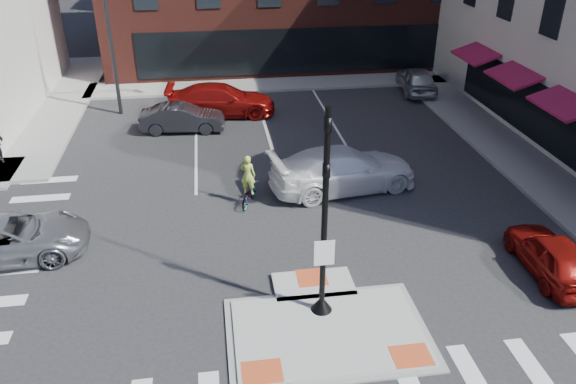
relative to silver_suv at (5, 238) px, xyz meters
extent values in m
plane|color=#28282B|center=(9.50, -4.57, -0.72)|extent=(120.00, 120.00, 0.00)
cube|color=gray|center=(9.50, -5.07, -0.69)|extent=(5.40, 3.60, 0.06)
cube|color=#A8A8A3|center=(9.50, -5.07, -0.66)|extent=(5.00, 3.20, 0.12)
cube|color=#A8A8A3|center=(9.50, -2.97, -0.66)|extent=(2.40, 1.40, 0.12)
cube|color=#D24E25|center=(7.60, -6.27, -0.60)|extent=(1.00, 0.80, 0.01)
cube|color=#D24E25|center=(11.40, -6.27, -0.60)|extent=(1.00, 0.80, 0.01)
cube|color=#D24E25|center=(9.50, -2.67, -0.60)|extent=(0.90, 0.90, 0.01)
cube|color=gray|center=(-1.50, 15.43, -0.65)|extent=(3.00, 20.00, 0.15)
cube|color=gray|center=(20.30, 5.43, -0.65)|extent=(3.00, 24.00, 0.15)
cube|color=gray|center=(12.50, 17.43, -0.65)|extent=(26.00, 3.00, 0.15)
cube|color=black|center=(12.50, 18.43, 1.08)|extent=(20.00, 0.12, 2.80)
cube|color=black|center=(21.50, 5.43, 0.98)|extent=(0.12, 16.00, 2.60)
cube|color=#B11748|center=(20.80, 5.43, 2.33)|extent=(1.46, 3.00, 0.58)
cube|color=#B11748|center=(20.80, 11.43, 2.33)|extent=(1.46, 3.00, 0.58)
cone|color=black|center=(9.50, -4.17, -0.38)|extent=(0.60, 0.60, 0.45)
cylinder|color=black|center=(9.50, -4.17, 2.48)|extent=(0.16, 0.16, 5.80)
cube|color=white|center=(9.50, -4.29, 1.38)|extent=(0.55, 0.04, 0.75)
imported|color=black|center=(9.50, -4.17, 4.58)|extent=(0.18, 0.22, 1.10)
imported|color=black|center=(9.50, -4.17, 3.38)|extent=(0.18, 0.22, 1.10)
cylinder|color=black|center=(2.00, 13.43, 3.28)|extent=(0.20, 0.20, 8.00)
imported|color=#9D9FA4|center=(0.00, 0.00, 0.00)|extent=(5.41, 2.92, 1.44)
imported|color=maroon|center=(16.89, -3.32, -0.06)|extent=(1.68, 3.91, 1.31)
imported|color=white|center=(11.83, 3.16, 0.13)|extent=(6.18, 3.30, 1.71)
imported|color=#29282D|center=(5.37, 10.40, -0.04)|extent=(4.22, 1.75, 1.36)
imported|color=silver|center=(19.00, 14.74, 0.03)|extent=(2.28, 4.61, 1.51)
imported|color=#9C100E|center=(7.37, 12.46, 0.10)|extent=(5.84, 2.73, 1.65)
imported|color=#3F3F44|center=(8.00, 2.43, -0.31)|extent=(1.08, 1.64, 0.81)
imported|color=#BEDD4E|center=(8.00, 2.43, 0.51)|extent=(0.67, 0.56, 1.56)
camera|label=1|loc=(6.79, -16.31, 9.71)|focal=35.00mm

